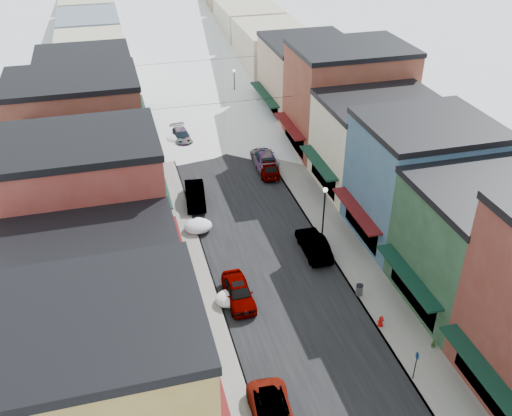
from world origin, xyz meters
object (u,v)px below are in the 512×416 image
car_white_suv (273,416)px  car_green_sedan (314,245)px  car_dark_hatch (195,195)px  car_silver_sedan (238,292)px  fire_hydrant (381,321)px  trash_can (359,290)px  streetlamp_near (324,207)px

car_white_suv → car_green_sedan: 17.31m
car_white_suv → car_dark_hatch: (-0.04, 25.88, 0.11)m
car_silver_sedan → car_dark_hatch: size_ratio=0.93×
fire_hydrant → car_dark_hatch: bearing=115.5°
trash_can → fire_hydrant: bearing=-88.4°
car_white_suv → fire_hydrant: bearing=35.0°
fire_hydrant → streetlamp_near: bearing=90.5°
car_white_suv → trash_can: size_ratio=5.79×
trash_can → streetlamp_near: size_ratio=0.18×
car_white_suv → car_green_sedan: car_green_sedan is taller
streetlamp_near → fire_hydrant: bearing=-89.5°
car_silver_sedan → fire_hydrant: car_silver_sedan is taller
car_white_suv → car_dark_hatch: 25.88m
car_silver_sedan → streetlamp_near: size_ratio=0.96×
fire_hydrant → streetlamp_near: streetlamp_near is taller
streetlamp_near → car_white_suv: bearing=-119.1°
car_dark_hatch → trash_can: bearing=-54.1°
car_green_sedan → trash_can: (1.41, -6.11, -0.22)m
car_dark_hatch → streetlamp_near: 13.22m
fire_hydrant → trash_can: 3.46m
car_white_suv → streetlamp_near: 19.64m
fire_hydrant → car_white_suv: bearing=-148.9°
car_white_suv → car_dark_hatch: size_ratio=1.03×
car_silver_sedan → fire_hydrant: 10.41m
car_green_sedan → car_dark_hatch: bearing=-51.5°
trash_can → car_silver_sedan: bearing=168.0°
car_dark_hatch → fire_hydrant: (9.60, -20.12, -0.30)m
fire_hydrant → streetlamp_near: size_ratio=0.17×
trash_can → car_white_suv: bearing=-135.7°
car_white_suv → car_green_sedan: (8.05, 15.33, 0.10)m
car_silver_sedan → car_dark_hatch: 14.79m
car_green_sedan → trash_can: size_ratio=5.55×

